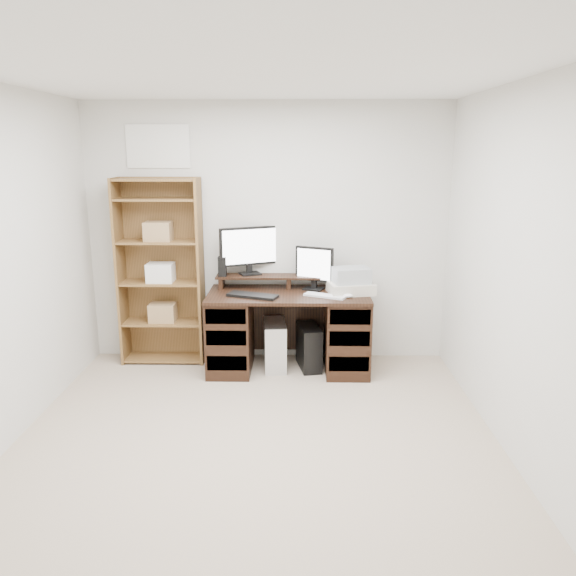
{
  "coord_description": "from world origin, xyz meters",
  "views": [
    {
      "loc": [
        0.29,
        -3.43,
        2.06
      ],
      "look_at": [
        0.21,
        1.43,
        0.85
      ],
      "focal_mm": 35.0,
      "sensor_mm": 36.0,
      "label": 1
    }
  ],
  "objects_px": {
    "printer": "(351,288)",
    "bookshelf": "(161,270)",
    "desk": "(288,330)",
    "monitor_wide": "(249,248)",
    "monitor_small": "(314,266)",
    "tower_silver": "(275,345)",
    "tower_black": "(309,347)"
  },
  "relations": [
    {
      "from": "desk",
      "to": "printer",
      "type": "distance_m",
      "value": 0.71
    },
    {
      "from": "desk",
      "to": "printer",
      "type": "height_order",
      "value": "printer"
    },
    {
      "from": "printer",
      "to": "bookshelf",
      "type": "bearing_deg",
      "value": 162.92
    },
    {
      "from": "printer",
      "to": "tower_silver",
      "type": "height_order",
      "value": "printer"
    },
    {
      "from": "tower_silver",
      "to": "bookshelf",
      "type": "height_order",
      "value": "bookshelf"
    },
    {
      "from": "tower_silver",
      "to": "tower_black",
      "type": "height_order",
      "value": "tower_silver"
    },
    {
      "from": "monitor_small",
      "to": "monitor_wide",
      "type": "bearing_deg",
      "value": -167.15
    },
    {
      "from": "bookshelf",
      "to": "tower_black",
      "type": "bearing_deg",
      "value": -7.43
    },
    {
      "from": "monitor_wide",
      "to": "monitor_small",
      "type": "height_order",
      "value": "monitor_wide"
    },
    {
      "from": "tower_black",
      "to": "bookshelf",
      "type": "xyz_separation_m",
      "value": [
        -1.43,
        0.19,
        0.71
      ]
    },
    {
      "from": "printer",
      "to": "tower_silver",
      "type": "relative_size",
      "value": 0.9
    },
    {
      "from": "tower_silver",
      "to": "desk",
      "type": "bearing_deg",
      "value": -19.2
    },
    {
      "from": "desk",
      "to": "printer",
      "type": "xyz_separation_m",
      "value": [
        0.58,
        0.0,
        0.41
      ]
    },
    {
      "from": "monitor_wide",
      "to": "monitor_small",
      "type": "distance_m",
      "value": 0.66
    },
    {
      "from": "printer",
      "to": "desk",
      "type": "bearing_deg",
      "value": 169.62
    },
    {
      "from": "bookshelf",
      "to": "desk",
      "type": "bearing_deg",
      "value": -9.78
    },
    {
      "from": "monitor_wide",
      "to": "tower_silver",
      "type": "relative_size",
      "value": 1.21
    },
    {
      "from": "tower_silver",
      "to": "printer",
      "type": "bearing_deg",
      "value": -7.59
    },
    {
      "from": "monitor_small",
      "to": "printer",
      "type": "relative_size",
      "value": 1.01
    },
    {
      "from": "printer",
      "to": "monitor_wide",
      "type": "bearing_deg",
      "value": 154.33
    },
    {
      "from": "desk",
      "to": "tower_black",
      "type": "height_order",
      "value": "desk"
    },
    {
      "from": "monitor_wide",
      "to": "printer",
      "type": "relative_size",
      "value": 1.34
    },
    {
      "from": "monitor_small",
      "to": "tower_silver",
      "type": "bearing_deg",
      "value": -139.98
    },
    {
      "from": "printer",
      "to": "bookshelf",
      "type": "distance_m",
      "value": 1.83
    },
    {
      "from": "tower_silver",
      "to": "tower_black",
      "type": "distance_m",
      "value": 0.33
    },
    {
      "from": "monitor_wide",
      "to": "tower_black",
      "type": "height_order",
      "value": "monitor_wide"
    },
    {
      "from": "monitor_wide",
      "to": "desk",
      "type": "bearing_deg",
      "value": -58.48
    },
    {
      "from": "monitor_small",
      "to": "bookshelf",
      "type": "height_order",
      "value": "bookshelf"
    },
    {
      "from": "printer",
      "to": "tower_black",
      "type": "distance_m",
      "value": 0.71
    },
    {
      "from": "desk",
      "to": "monitor_small",
      "type": "height_order",
      "value": "monitor_small"
    },
    {
      "from": "desk",
      "to": "monitor_wide",
      "type": "height_order",
      "value": "monitor_wide"
    },
    {
      "from": "monitor_small",
      "to": "bookshelf",
      "type": "distance_m",
      "value": 1.48
    }
  ]
}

